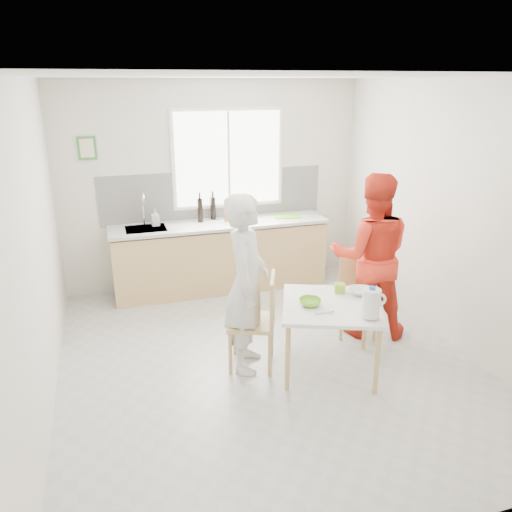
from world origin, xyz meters
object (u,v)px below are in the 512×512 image
Objects in this scene: chair_left at (259,318)px; bowl_green at (310,302)px; person_red at (371,256)px; wine_bottle_a at (200,210)px; bowl_white at (360,291)px; milk_jug at (372,302)px; person_white at (247,284)px; chair_far at (357,289)px; wine_bottle_b at (213,208)px; dining_table at (331,311)px.

chair_left reaches higher than bowl_green.
wine_bottle_a is at bearing -29.25° from person_red.
milk_jug is (-0.17, -0.50, 0.12)m from bowl_white.
bowl_green is at bearing -94.82° from person_white.
wine_bottle_b is (-1.20, 1.83, 0.57)m from chair_far.
chair_left reaches higher than dining_table.
milk_jug is at bearing -74.85° from wine_bottle_b.
person_red is at bearing 124.72° from chair_left.
person_red is at bearing -14.93° from chair_far.
person_red is 1.08m from milk_jug.
wine_bottle_b is at bearing -160.07° from chair_left.
person_red is 6.39× the size of milk_jug.
wine_bottle_a is at bearing 22.15° from person_white.
person_white reaches higher than wine_bottle_a.
person_white is 5.40× the size of wine_bottle_a.
person_white is 1.15m from milk_jug.
bowl_green is (-0.20, 0.03, 0.10)m from dining_table.
person_white is at bearing 171.39° from bowl_white.
chair_far is at bearing 63.48° from bowl_white.
chair_left is 1.04× the size of chair_far.
wine_bottle_b reaches higher than milk_jug.
chair_far is 0.41m from person_red.
chair_left is 4.64× the size of bowl_green.
person_red is 2.35m from wine_bottle_a.
chair_far is 0.51× the size of person_red.
chair_left is at bearing 152.54° from bowl_green.
chair_left is at bearing -141.48° from chair_far.
person_white is at bearing 153.69° from bowl_green.
chair_far reaches higher than dining_table.
bowl_white is 0.54m from milk_jug.
bowl_white is at bearing -95.03° from chair_far.
dining_table is 0.67× the size of person_white.
person_white reaches higher than chair_left.
chair_far is 0.61m from bowl_white.
wine_bottle_a is at bearing -155.14° from wine_bottle_b.
dining_table is 0.40m from bowl_white.
milk_jug is 2.93m from wine_bottle_a.
wine_bottle_b is at bearing 111.89° from bowl_white.
wine_bottle_a is at bearing 107.78° from dining_table.
dining_table is at bearing -7.46° from bowl_green.
person_red is 7.91× the size of bowl_white.
chair_left is (-0.63, 0.25, -0.10)m from dining_table.
person_red is 8.79× the size of bowl_green.
person_red reaches higher than milk_jug.
milk_jug is (0.40, -0.40, 0.12)m from bowl_green.
chair_far is at bearing -14.93° from person_red.
chair_left is 1.03m from bowl_white.
wine_bottle_a is (-0.13, 2.13, 0.56)m from chair_left.
wine_bottle_a is at bearing 130.74° from milk_jug.
chair_left reaches higher than bowl_white.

